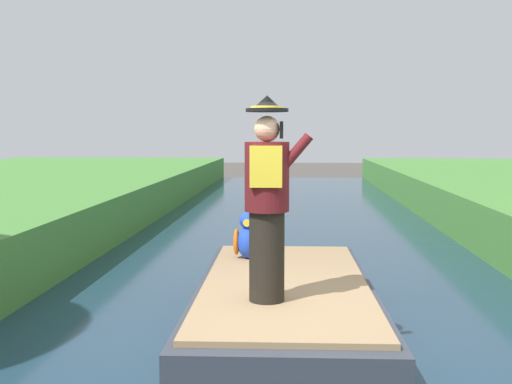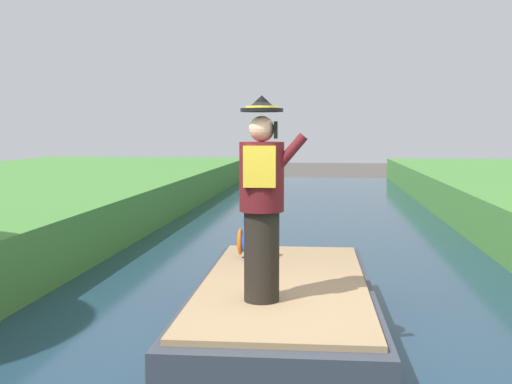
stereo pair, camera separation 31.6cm
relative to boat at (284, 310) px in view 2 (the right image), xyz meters
name	(u,v)px [view 2 (the right image)]	position (x,y,z in m)	size (l,w,h in m)	color
canal_water	(277,382)	(0.00, -1.04, -0.35)	(6.48, 48.00, 0.10)	#1E384C
boat	(284,310)	(0.00, 0.00, 0.00)	(1.88, 4.23, 0.61)	#333842
person_pirate	(262,199)	(-0.15, -0.80, 1.23)	(0.61, 0.42, 1.85)	black
parrot_plush	(252,238)	(-0.47, 1.09, 0.55)	(0.36, 0.35, 0.57)	blue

